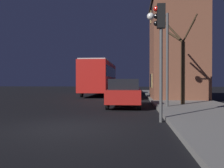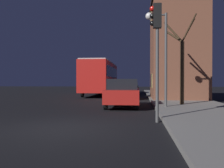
% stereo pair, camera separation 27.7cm
% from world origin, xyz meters
% --- Properties ---
extents(ground_plane, '(120.00, 120.00, 0.00)m').
position_xyz_m(ground_plane, '(0.00, 0.00, 0.00)').
color(ground_plane, black).
extents(brick_building, '(4.28, 5.33, 7.65)m').
position_xyz_m(brick_building, '(5.69, 12.58, 4.01)').
color(brick_building, brown).
rests_on(brick_building, sidewalk).
extents(streetlamp, '(1.17, 0.39, 5.09)m').
position_xyz_m(streetlamp, '(3.71, 5.69, 3.65)').
color(streetlamp, '#4C4C4C').
rests_on(streetlamp, sidewalk).
extents(traffic_light, '(0.43, 0.24, 4.41)m').
position_xyz_m(traffic_light, '(3.24, 1.41, 3.16)').
color(traffic_light, '#4C4C4C').
rests_on(traffic_light, ground).
extents(bare_tree, '(1.80, 1.29, 5.24)m').
position_xyz_m(bare_tree, '(5.10, 7.10, 2.65)').
color(bare_tree, '#382819').
rests_on(bare_tree, sidewalk).
extents(bus, '(2.61, 11.30, 3.57)m').
position_xyz_m(bus, '(-1.48, 18.87, 2.12)').
color(bus, red).
rests_on(bus, ground).
extents(car_near_lane, '(1.88, 4.13, 1.66)m').
position_xyz_m(car_near_lane, '(1.68, 6.57, 0.85)').
color(car_near_lane, '#B21E19').
rests_on(car_near_lane, ground).
extents(car_mid_lane, '(1.85, 4.00, 1.54)m').
position_xyz_m(car_mid_lane, '(1.63, 13.78, 0.79)').
color(car_mid_lane, '#B7BABF').
rests_on(car_mid_lane, ground).
extents(car_far_lane, '(1.75, 4.39, 1.45)m').
position_xyz_m(car_far_lane, '(1.76, 21.12, 0.76)').
color(car_far_lane, black).
rests_on(car_far_lane, ground).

